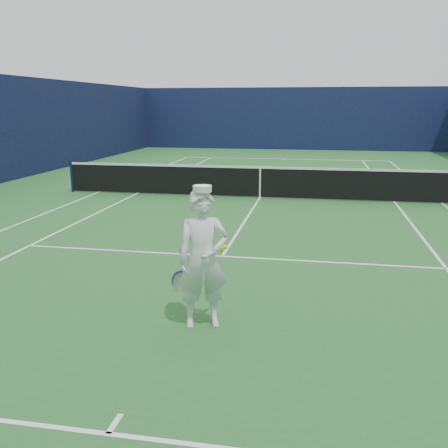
% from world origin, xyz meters
% --- Properties ---
extents(ground, '(80.00, 80.00, 0.00)m').
position_xyz_m(ground, '(0.00, 0.00, 0.00)').
color(ground, '#246028').
rests_on(ground, ground).
extents(court_markings, '(11.03, 23.83, 0.01)m').
position_xyz_m(court_markings, '(0.00, 0.00, 0.00)').
color(court_markings, white).
rests_on(court_markings, ground).
extents(windscreen_fence, '(20.12, 36.12, 4.00)m').
position_xyz_m(windscreen_fence, '(0.00, 0.00, 2.00)').
color(windscreen_fence, '#0F1639').
rests_on(windscreen_fence, ground).
extents(tennis_net, '(12.88, 0.09, 1.07)m').
position_xyz_m(tennis_net, '(0.00, 0.00, 0.55)').
color(tennis_net, '#141E4C').
rests_on(tennis_net, ground).
extents(tennis_player, '(0.87, 0.63, 1.89)m').
position_xyz_m(tennis_player, '(0.33, -9.48, 0.92)').
color(tennis_player, white).
rests_on(tennis_player, ground).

